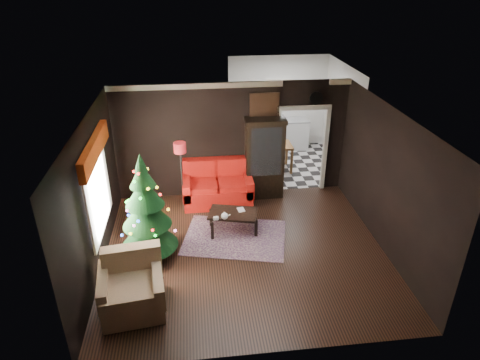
{
  "coord_description": "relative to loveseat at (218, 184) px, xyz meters",
  "views": [
    {
      "loc": [
        -0.92,
        -6.81,
        5.09
      ],
      "look_at": [
        0.0,
        0.9,
        1.15
      ],
      "focal_mm": 31.55,
      "sensor_mm": 36.0,
      "label": 1
    }
  ],
  "objects": [
    {
      "name": "floor",
      "position": [
        0.4,
        -2.05,
        -0.5
      ],
      "size": [
        5.5,
        5.5,
        0.0
      ],
      "primitive_type": "plane",
      "color": "black",
      "rests_on": "ground"
    },
    {
      "name": "kitchen_floor",
      "position": [
        2.1,
        1.95,
        -0.5
      ],
      "size": [
        3.0,
        3.0,
        0.0
      ],
      "primitive_type": "plane",
      "color": "silver",
      "rests_on": "ground"
    },
    {
      "name": "teapot",
      "position": [
        0.04,
        -1.52,
        0.04
      ],
      "size": [
        0.18,
        0.18,
        0.15
      ],
      "primitive_type": null,
      "rotation": [
        0.0,
        0.0,
        -0.11
      ],
      "color": "white",
      "rests_on": "coffee_table"
    },
    {
      "name": "loveseat",
      "position": [
        0.0,
        0.0,
        0.0
      ],
      "size": [
        1.7,
        0.9,
        1.0
      ],
      "primitive_type": null,
      "color": "#A00709",
      "rests_on": "ground"
    },
    {
      "name": "kitchen_table",
      "position": [
        1.8,
        1.65,
        -0.12
      ],
      "size": [
        0.7,
        0.7,
        0.75
      ],
      "primitive_type": null,
      "color": "brown",
      "rests_on": "ground"
    },
    {
      "name": "painting",
      "position": [
        1.15,
        0.41,
        1.75
      ],
      "size": [
        0.62,
        0.05,
        0.52
      ],
      "primitive_type": "cube",
      "color": "#AA7A46",
      "rests_on": "wall_back"
    },
    {
      "name": "ceiling",
      "position": [
        0.4,
        -2.05,
        2.3
      ],
      "size": [
        5.5,
        5.5,
        0.0
      ],
      "primitive_type": "plane",
      "rotation": [
        3.14,
        0.0,
        0.0
      ],
      "color": "white",
      "rests_on": "ground"
    },
    {
      "name": "wall_right",
      "position": [
        3.15,
        -2.05,
        0.9
      ],
      "size": [
        0.0,
        5.5,
        5.5
      ],
      "primitive_type": "plane",
      "rotation": [
        1.57,
        0.0,
        -1.57
      ],
      "color": "black",
      "rests_on": "ground"
    },
    {
      "name": "book",
      "position": [
        0.35,
        -1.22,
        0.05
      ],
      "size": [
        0.14,
        0.04,
        0.19
      ],
      "primitive_type": "imported",
      "rotation": [
        0.0,
        0.0,
        0.17
      ],
      "color": "gray",
      "rests_on": "coffee_table"
    },
    {
      "name": "kitchen_window",
      "position": [
        2.1,
        3.4,
        1.2
      ],
      "size": [
        0.7,
        0.06,
        0.7
      ],
      "primitive_type": "cube",
      "color": "white",
      "rests_on": "ground"
    },
    {
      "name": "coffee_table",
      "position": [
        0.23,
        -1.28,
        -0.26
      ],
      "size": [
        1.11,
        0.82,
        0.45
      ],
      "primitive_type": null,
      "rotation": [
        0.0,
        0.0,
        -0.25
      ],
      "color": "black",
      "rests_on": "rug"
    },
    {
      "name": "wall_left",
      "position": [
        -2.35,
        -2.05,
        0.9
      ],
      "size": [
        0.0,
        5.5,
        5.5
      ],
      "primitive_type": "plane",
      "rotation": [
        1.57,
        0.0,
        1.57
      ],
      "color": "black",
      "rests_on": "ground"
    },
    {
      "name": "wall_clock",
      "position": [
        2.35,
        0.4,
        1.88
      ],
      "size": [
        0.32,
        0.32,
        0.06
      ],
      "primitive_type": "cylinder",
      "color": "white",
      "rests_on": "wall_back"
    },
    {
      "name": "left_window",
      "position": [
        -2.31,
        -1.85,
        0.95
      ],
      "size": [
        0.05,
        1.6,
        1.4
      ],
      "primitive_type": "cube",
      "color": "white",
      "rests_on": "wall_left"
    },
    {
      "name": "cup_a",
      "position": [
        -0.17,
        -1.52,
        -0.01
      ],
      "size": [
        0.07,
        0.07,
        0.06
      ],
      "primitive_type": "cylinder",
      "rotation": [
        0.0,
        0.0,
        0.02
      ],
      "color": "white",
      "rests_on": "coffee_table"
    },
    {
      "name": "valance",
      "position": [
        -2.23,
        -1.85,
        1.77
      ],
      "size": [
        0.12,
        2.1,
        0.35
      ],
      "primitive_type": "cube",
      "color": "#97320B",
      "rests_on": "wall_left"
    },
    {
      "name": "christmas_tree",
      "position": [
        -1.47,
        -1.92,
        0.55
      ],
      "size": [
        1.46,
        1.46,
        2.11
      ],
      "primitive_type": null,
      "rotation": [
        0.0,
        0.0,
        -0.42
      ],
      "color": "black",
      "rests_on": "ground"
    },
    {
      "name": "armchair",
      "position": [
        -1.64,
        -3.39,
        -0.04
      ],
      "size": [
        1.14,
        1.14,
        1.05
      ],
      "primitive_type": null,
      "rotation": [
        0.0,
        0.0,
        0.12
      ],
      "color": "beige",
      "rests_on": "ground"
    },
    {
      "name": "curio_cabinet",
      "position": [
        1.15,
        0.22,
        0.45
      ],
      "size": [
        0.9,
        0.45,
        1.9
      ],
      "primitive_type": null,
      "color": "black",
      "rests_on": "ground"
    },
    {
      "name": "cup_b",
      "position": [
        -0.12,
        -1.52,
        -0.01
      ],
      "size": [
        0.1,
        0.1,
        0.06
      ],
      "primitive_type": "cylinder",
      "rotation": [
        0.0,
        0.0,
        -0.41
      ],
      "color": "white",
      "rests_on": "coffee_table"
    },
    {
      "name": "doorway",
      "position": [
        2.1,
        0.45,
        0.55
      ],
      "size": [
        1.1,
        0.1,
        2.1
      ],
      "primitive_type": null,
      "color": "beige",
      "rests_on": "ground"
    },
    {
      "name": "wall_back",
      "position": [
        0.4,
        0.45,
        0.9
      ],
      "size": [
        5.5,
        0.0,
        5.5
      ],
      "primitive_type": "plane",
      "rotation": [
        1.57,
        0.0,
        0.0
      ],
      "color": "black",
      "rests_on": "ground"
    },
    {
      "name": "floor_lamp",
      "position": [
        -0.81,
        -0.3,
        0.33
      ],
      "size": [
        0.31,
        0.31,
        1.73
      ],
      "primitive_type": null,
      "rotation": [
        0.0,
        0.0,
        -0.07
      ],
      "color": "black",
      "rests_on": "ground"
    },
    {
      "name": "wall_front",
      "position": [
        0.4,
        -4.55,
        0.9
      ],
      "size": [
        5.5,
        0.0,
        5.5
      ],
      "primitive_type": "plane",
      "rotation": [
        -1.57,
        0.0,
        0.0
      ],
      "color": "black",
      "rests_on": "ground"
    },
    {
      "name": "kitchen_counter",
      "position": [
        2.1,
        3.15,
        -0.05
      ],
      "size": [
        1.8,
        0.6,
        0.9
      ],
      "primitive_type": "cube",
      "color": "silver",
      "rests_on": "ground"
    },
    {
      "name": "rug",
      "position": [
        0.24,
        -1.54,
        -0.49
      ],
      "size": [
        2.37,
        1.95,
        0.01
      ],
      "primitive_type": "cube",
      "rotation": [
        0.0,
        0.0,
        -0.23
      ],
      "color": "#553746",
      "rests_on": "ground"
    }
  ]
}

